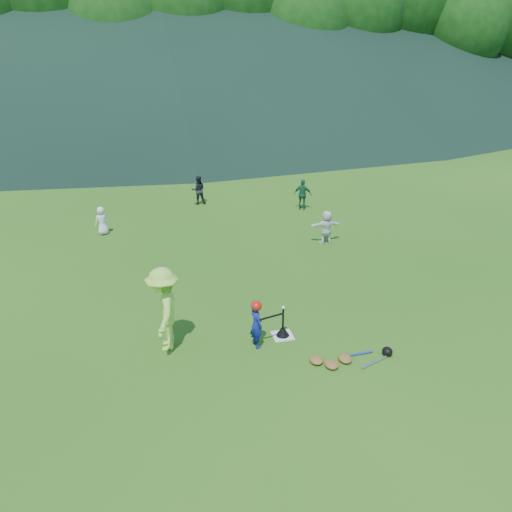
{
  "coord_description": "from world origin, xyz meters",
  "views": [
    {
      "loc": [
        -2.89,
        -9.13,
        6.24
      ],
      "look_at": [
        0.0,
        2.5,
        0.9
      ],
      "focal_mm": 35.0,
      "sensor_mm": 36.0,
      "label": 1
    }
  ],
  "objects": [
    {
      "name": "outfield_fence",
      "position": [
        0.0,
        28.0,
        0.7
      ],
      "size": [
        70.07,
        0.08,
        1.33
      ],
      "color": "gray",
      "rests_on": "ground"
    },
    {
      "name": "fielder_d",
      "position": [
        2.95,
        4.97,
        0.55
      ],
      "size": [
        1.02,
        0.33,
        1.1
      ],
      "primitive_type": "imported",
      "rotation": [
        0.0,
        0.0,
        3.15
      ],
      "color": "white",
      "rests_on": "ground"
    },
    {
      "name": "tree_line",
      "position": [
        0.2,
        33.83,
        8.21
      ],
      "size": [
        70.04,
        11.4,
        14.82
      ],
      "color": "#382314",
      "rests_on": "ground"
    },
    {
      "name": "adult_coach",
      "position": [
        -2.57,
        0.2,
        0.94
      ],
      "size": [
        0.88,
        1.31,
        1.88
      ],
      "primitive_type": "imported",
      "rotation": [
        0.0,
        0.0,
        -1.73
      ],
      "color": "#A4EE46",
      "rests_on": "ground"
    },
    {
      "name": "batter_gear",
      "position": [
        -0.65,
        -0.23,
        0.97
      ],
      "size": [
        0.73,
        0.26,
        0.44
      ],
      "color": "#B11C0B",
      "rests_on": "ground"
    },
    {
      "name": "ground",
      "position": [
        0.0,
        0.0,
        0.0
      ],
      "size": [
        120.0,
        120.0,
        0.0
      ],
      "primitive_type": "plane",
      "color": "#235713",
      "rests_on": "ground"
    },
    {
      "name": "fielder_c",
      "position": [
        3.32,
        8.4,
        0.59
      ],
      "size": [
        0.75,
        0.58,
        1.18
      ],
      "primitive_type": "imported",
      "rotation": [
        0.0,
        0.0,
        2.64
      ],
      "color": "#1B5B38",
      "rests_on": "ground"
    },
    {
      "name": "batter_child",
      "position": [
        -0.67,
        -0.22,
        0.54
      ],
      "size": [
        0.33,
        0.44,
        1.08
      ],
      "primitive_type": "imported",
      "rotation": [
        0.0,
        0.0,
        1.78
      ],
      "color": "navy",
      "rests_on": "ground"
    },
    {
      "name": "fielder_a",
      "position": [
        -4.12,
        7.5,
        0.48
      ],
      "size": [
        0.55,
        0.46,
        0.97
      ],
      "primitive_type": "imported",
      "rotation": [
        0.0,
        0.0,
        3.5
      ],
      "color": "white",
      "rests_on": "ground"
    },
    {
      "name": "equipment_pile",
      "position": [
        0.99,
        -1.23,
        0.07
      ],
      "size": [
        1.8,
        0.64,
        0.19
      ],
      "color": "olive",
      "rests_on": "ground"
    },
    {
      "name": "fielder_b",
      "position": [
        -0.49,
        10.04,
        0.57
      ],
      "size": [
        0.58,
        0.46,
        1.15
      ],
      "primitive_type": "imported",
      "rotation": [
        0.0,
        0.0,
        3.1
      ],
      "color": "black",
      "rests_on": "ground"
    },
    {
      "name": "baseball",
      "position": [
        0.0,
        0.0,
        0.74
      ],
      "size": [
        0.08,
        0.08,
        0.08
      ],
      "primitive_type": "sphere",
      "color": "white",
      "rests_on": "batting_tee"
    },
    {
      "name": "batting_tee",
      "position": [
        0.0,
        0.0,
        0.13
      ],
      "size": [
        0.3,
        0.3,
        0.68
      ],
      "color": "black",
      "rests_on": "home_plate"
    },
    {
      "name": "home_plate",
      "position": [
        0.0,
        0.0,
        0.01
      ],
      "size": [
        0.45,
        0.45,
        0.02
      ],
      "primitive_type": "cube",
      "color": "silver",
      "rests_on": "ground"
    }
  ]
}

